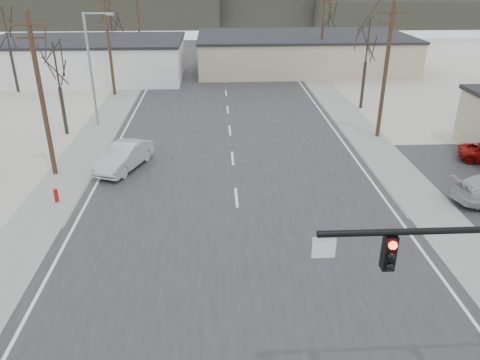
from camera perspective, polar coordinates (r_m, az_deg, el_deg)
The scene contains 25 objects.
ground at distance 20.29m, azimuth 0.59°, elevation -12.54°, with size 140.00×140.00×0.00m, color white.
main_road at distance 33.44m, azimuth -0.98°, elevation 3.28°, with size 18.00×110.00×0.05m, color #262628.
cross_road at distance 20.27m, azimuth 0.59°, elevation -12.50°, with size 90.00×10.00×0.04m, color #262628.
sidewalk_left at distance 39.30m, azimuth -16.97°, elevation 5.53°, with size 3.00×90.00×0.06m, color gray.
sidewalk_right at distance 39.86m, azimuth 14.25°, elevation 6.12°, with size 3.00×90.00×0.06m, color gray.
fire_hydrant at distance 28.37m, azimuth -21.51°, elevation -1.74°, with size 0.24×0.24×0.87m.
building_left_far at distance 58.91m, azimuth -18.18°, elevation 13.83°, with size 22.30×12.30×4.50m.
building_right_far at distance 61.93m, azimuth 7.61°, elevation 15.20°, with size 26.30×14.30×4.30m.
upole_left_b at distance 30.80m, azimuth -23.07°, elevation 9.57°, with size 2.20×0.30×10.00m.
upole_left_c at distance 49.72m, azimuth -15.69°, elevation 15.78°, with size 2.20×0.30×10.00m.
upole_left_d at distance 69.24m, azimuth -12.28°, elevation 18.45°, with size 2.20×0.30×10.00m.
upole_right_a at distance 37.00m, azimuth 17.34°, elevation 12.71°, with size 2.20×0.30×10.00m.
upole_right_b at distance 57.90m, azimuth 10.03°, elevation 17.46°, with size 2.20×0.30×10.00m.
streetlight_main at distance 39.97m, azimuth -17.54°, elevation 13.32°, with size 2.40×0.25×9.00m.
tree_left_near at distance 38.67m, azimuth -21.47°, elevation 12.62°, with size 3.30×3.30×7.35m.
tree_right_mid at distance 44.67m, azimuth 15.30°, elevation 15.80°, with size 3.74×3.74×8.33m.
tree_left_far at distance 63.71m, azimuth -15.52°, elevation 18.58°, with size 3.96×3.96×8.82m.
tree_right_far at distance 70.27m, azimuth 10.83°, elevation 18.95°, with size 3.52×3.52×7.84m.
tree_left_mid at distance 54.63m, azimuth -26.62°, elevation 16.03°, with size 3.96×3.96×8.82m.
hill_left at distance 113.63m, azimuth -21.55°, elevation 18.81°, with size 70.00×18.00×7.00m, color #333026.
hill_center at distance 113.49m, azimuth 5.52°, elevation 20.80°, with size 80.00×18.00×9.00m, color #333026.
hill_right at distance 118.11m, azimuth 23.91°, elevation 18.24°, with size 60.00×18.00×5.50m, color #333026.
sedan_crossing at distance 31.51m, azimuth -13.95°, elevation 2.79°, with size 1.75×5.01×1.65m, color #A0A7AB.
car_far_a at distance 67.70m, azimuth 2.29°, elevation 15.04°, with size 2.10×5.17×1.50m, color black.
car_far_b at distance 69.20m, azimuth -7.96°, elevation 15.00°, with size 1.65×4.09×1.39m, color black.
Camera 1 is at (-1.04, -16.08, 12.32)m, focal length 35.00 mm.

